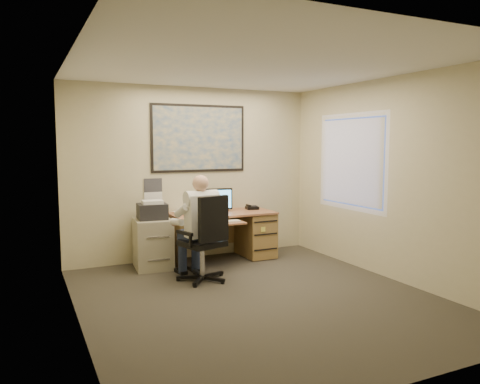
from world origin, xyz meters
name	(u,v)px	position (x,y,z in m)	size (l,w,h in m)	color
room_shell	(258,185)	(0.00, 0.00, 1.35)	(4.00, 4.50, 2.70)	#322F27
desk	(241,230)	(0.68, 1.90, 0.44)	(1.60, 0.97, 1.11)	#9F6644
world_map	(199,138)	(0.10, 2.23, 1.90)	(1.56, 0.03, 1.06)	#1E4C93
wall_calendar	(153,192)	(-0.65, 2.24, 1.08)	(0.28, 0.01, 0.42)	white
window_blinds	(351,162)	(1.97, 0.80, 1.55)	(0.06, 1.40, 1.30)	beige
filing_cabinet	(153,239)	(-0.76, 1.88, 0.43)	(0.57, 0.66, 1.00)	#A39E83
office_chair	(203,256)	(-0.35, 0.92, 0.34)	(0.85, 0.85, 1.15)	black
person	(201,228)	(-0.33, 1.00, 0.70)	(0.57, 0.82, 1.41)	white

